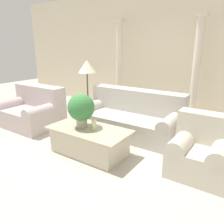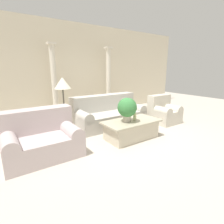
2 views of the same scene
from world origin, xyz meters
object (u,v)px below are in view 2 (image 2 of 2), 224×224
(sofa_long, at_px, (108,114))
(armchair, at_px, (163,112))
(floor_lamp, at_px, (63,85))
(coffee_table, at_px, (131,129))
(loveseat, at_px, (41,138))
(potted_plant, at_px, (127,108))

(sofa_long, bearing_deg, armchair, -26.26)
(sofa_long, bearing_deg, floor_lamp, 173.65)
(sofa_long, relative_size, coffee_table, 1.52)
(loveseat, xyz_separation_m, coffee_table, (2.00, -0.37, -0.12))
(sofa_long, height_order, armchair, sofa_long)
(coffee_table, height_order, armchair, armchair)
(loveseat, distance_m, armchair, 3.71)
(sofa_long, relative_size, loveseat, 1.53)
(sofa_long, height_order, loveseat, same)
(armchair, bearing_deg, sofa_long, 153.74)
(coffee_table, relative_size, floor_lamp, 0.96)
(coffee_table, height_order, potted_plant, potted_plant)
(potted_plant, bearing_deg, coffee_table, 1.84)
(loveseat, xyz_separation_m, armchair, (3.71, 0.07, -0.01))
(sofa_long, relative_size, potted_plant, 3.68)
(coffee_table, bearing_deg, armchair, 14.46)
(sofa_long, distance_m, potted_plant, 1.33)
(floor_lamp, xyz_separation_m, armchair, (2.87, -0.92, -0.90))
(sofa_long, xyz_separation_m, floor_lamp, (-1.29, 0.14, 0.90))
(potted_plant, xyz_separation_m, floor_lamp, (-1.01, 1.37, 0.47))
(floor_lamp, distance_m, armchair, 3.15)
(potted_plant, height_order, armchair, potted_plant)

